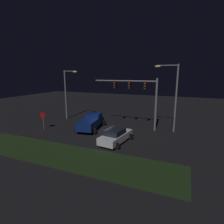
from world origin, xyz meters
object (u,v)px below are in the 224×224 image
traffic_signal_gantry (137,91)px  street_lamp_right (172,90)px  pickup_truck (91,121)px  stop_sign (43,118)px  street_lamp_left (68,89)px  car_sedan (116,136)px

traffic_signal_gantry → street_lamp_right: size_ratio=1.03×
traffic_signal_gantry → pickup_truck: bearing=-155.9°
pickup_truck → stop_sign: 6.13m
street_lamp_left → street_lamp_right: street_lamp_right is taller
pickup_truck → street_lamp_left: 7.53m
car_sedan → stop_sign: (-10.19, 0.69, 0.82)m
car_sedan → street_lamp_left: street_lamp_left is taller
street_lamp_right → car_sedan: bearing=-128.0°
traffic_signal_gantry → street_lamp_left: (-11.00, 0.77, -0.14)m
car_sedan → traffic_signal_gantry: traffic_signal_gantry is taller
car_sedan → traffic_signal_gantry: size_ratio=0.55×
pickup_truck → stop_sign: bearing=106.5°
pickup_truck → street_lamp_right: 10.63m
pickup_truck → car_sedan: 5.76m
traffic_signal_gantry → street_lamp_right: street_lamp_right is taller
street_lamp_left → pickup_truck: bearing=-28.7°
pickup_truck → traffic_signal_gantry: 6.98m
traffic_signal_gantry → stop_sign: (-10.78, -5.01, -3.34)m
car_sedan → street_lamp_left: 12.90m
street_lamp_left → street_lamp_right: size_ratio=0.93×
street_lamp_right → stop_sign: (-14.91, -5.37, -3.56)m
pickup_truck → street_lamp_left: (-5.72, 3.14, 3.76)m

